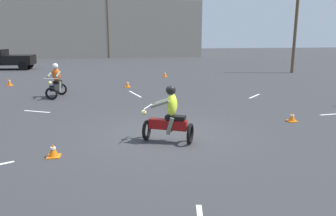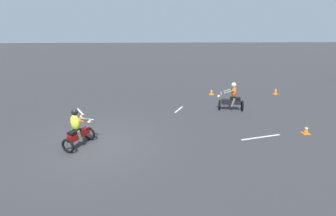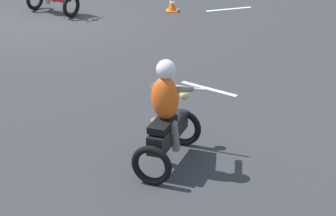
% 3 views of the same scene
% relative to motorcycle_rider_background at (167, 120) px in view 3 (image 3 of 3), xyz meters
% --- Properties ---
extents(ground_plane, '(120.00, 120.00, 0.00)m').
position_rel_motorcycle_rider_background_xyz_m(ground_plane, '(4.37, -6.87, -0.73)').
color(ground_plane, '#333335').
extents(motorcycle_rider_background, '(0.88, 1.55, 1.66)m').
position_rel_motorcycle_rider_background_xyz_m(motorcycle_rider_background, '(0.00, 0.00, 0.00)').
color(motorcycle_rider_background, black).
rests_on(motorcycle_rider_background, ground).
extents(traffic_cone_mid_center, '(0.32, 0.32, 0.35)m').
position_rel_motorcycle_rider_background_xyz_m(traffic_cone_mid_center, '(1.34, -8.31, -0.56)').
color(traffic_cone_mid_center, orange).
rests_on(traffic_cone_mid_center, ground).
extents(lane_stripe_nw, '(1.14, 0.62, 0.01)m').
position_rel_motorcycle_rider_background_xyz_m(lane_stripe_nw, '(-0.26, -3.05, -0.72)').
color(lane_stripe_nw, silver).
rests_on(lane_stripe_nw, ground).
extents(lane_stripe_sw, '(1.18, 0.70, 0.01)m').
position_rel_motorcycle_rider_background_xyz_m(lane_stripe_sw, '(-0.13, -8.78, -0.72)').
color(lane_stripe_sw, silver).
rests_on(lane_stripe_sw, ground).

